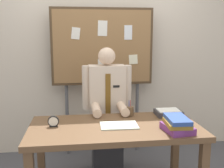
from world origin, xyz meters
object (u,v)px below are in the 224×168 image
(bulletin_board, at_px, (102,49))
(book_stack, at_px, (177,125))
(desk_clock, at_px, (53,122))
(open_notebook, at_px, (119,125))
(desk, at_px, (115,135))
(paper_tray, at_px, (168,113))
(pen_holder, at_px, (130,111))
(person, at_px, (107,115))

(bulletin_board, distance_m, book_stack, 1.54)
(desk_clock, bearing_deg, open_notebook, -6.05)
(bulletin_board, bearing_deg, book_stack, -69.49)
(desk, xyz_separation_m, paper_tray, (0.59, 0.25, 0.12))
(bulletin_board, relative_size, pen_holder, 11.89)
(person, height_order, open_notebook, person)
(paper_tray, bearing_deg, pen_holder, 175.48)
(bulletin_board, height_order, open_notebook, bulletin_board)
(desk, relative_size, pen_holder, 9.63)
(desk, bearing_deg, book_stack, -24.44)
(desk, relative_size, book_stack, 5.09)
(book_stack, xyz_separation_m, paper_tray, (0.09, 0.48, -0.03))
(desk, relative_size, open_notebook, 4.61)
(book_stack, bearing_deg, paper_tray, 79.57)
(desk, distance_m, paper_tray, 0.65)
(person, distance_m, paper_tray, 0.71)
(desk, bearing_deg, person, 90.00)
(open_notebook, height_order, pen_holder, pen_holder)
(desk, bearing_deg, open_notebook, -28.56)
(book_stack, bearing_deg, desk, 155.56)
(book_stack, relative_size, open_notebook, 0.91)
(open_notebook, bearing_deg, book_stack, -24.10)
(book_stack, bearing_deg, bulletin_board, 110.51)
(person, xyz_separation_m, open_notebook, (0.04, -0.64, 0.09))
(bulletin_board, bearing_deg, person, -90.02)
(desk_clock, xyz_separation_m, paper_tray, (1.14, 0.21, -0.02))
(desk, relative_size, paper_tray, 5.93)
(bulletin_board, bearing_deg, open_notebook, -88.15)
(book_stack, relative_size, paper_tray, 1.17)
(person, relative_size, pen_holder, 8.95)
(desk, height_order, paper_tray, paper_tray)
(desk, height_order, open_notebook, open_notebook)
(desk, height_order, pen_holder, pen_holder)
(open_notebook, relative_size, paper_tray, 1.29)
(bulletin_board, relative_size, open_notebook, 5.69)
(desk, distance_m, desk_clock, 0.57)
(bulletin_board, bearing_deg, desk, -90.01)
(paper_tray, bearing_deg, desk, -156.88)
(open_notebook, bearing_deg, person, 93.28)
(book_stack, xyz_separation_m, open_notebook, (-0.47, 0.21, -0.06))
(person, xyz_separation_m, pen_holder, (0.20, -0.34, 0.14))
(book_stack, distance_m, open_notebook, 0.51)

